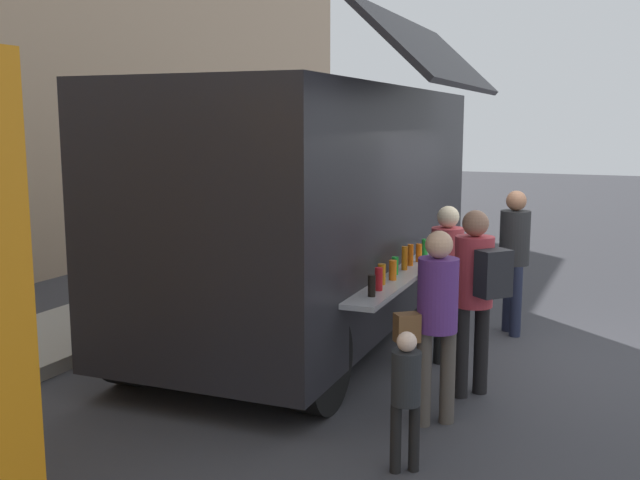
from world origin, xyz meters
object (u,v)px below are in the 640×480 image
Objects in this scene: trash_bin at (279,241)px; child_near_queue at (406,389)px; customer_front_ordering at (446,270)px; food_truck_main at (318,202)px; customer_extra_browsing at (514,249)px; customer_mid_with_backpack at (476,284)px; customer_rear_waiting at (436,311)px.

child_near_queue is at bearing -146.50° from trash_bin.
customer_front_ordering is at bearing -25.96° from child_near_queue.
trash_bin is at bearing -0.47° from child_near_queue.
child_near_queue is at bearing -147.97° from food_truck_main.
customer_mid_with_backpack is at bearing 59.04° from customer_extra_browsing.
customer_rear_waiting is (-1.71, -0.34, -0.01)m from customer_front_ordering.
food_truck_main is 3.07m from customer_rear_waiting.
food_truck_main is 3.89m from child_near_queue.
customer_rear_waiting is 1.57× the size of child_near_queue.
customer_mid_with_backpack is (-0.92, -0.52, 0.08)m from customer_front_ordering.
trash_bin is 5.71m from customer_front_ordering.
customer_front_ordering reaches higher than customer_rear_waiting.
customer_front_ordering is 0.96× the size of customer_mid_with_backpack.
food_truck_main is 2.45m from customer_extra_browsing.
food_truck_main is 4.38m from trash_bin.
customer_mid_with_backpack reaches higher than customer_front_ordering.
food_truck_main is at bearing -146.64° from trash_bin.
customer_rear_waiting is at bearing 116.58° from customer_front_ordering.
food_truck_main is at bearing -0.34° from customer_front_ordering.
customer_extra_browsing reaches higher than customer_rear_waiting.
customer_mid_with_backpack is at bearing -123.81° from food_truck_main.
customer_mid_with_backpack is (-1.40, -2.23, -0.53)m from food_truck_main.
customer_rear_waiting is at bearing 55.66° from customer_extra_browsing.
customer_front_ordering is at bearing -28.15° from customer_rear_waiting.
food_truck_main reaches higher than trash_bin.
trash_bin is at bearing 31.72° from food_truck_main.
customer_rear_waiting is at bearing -31.87° from child_near_queue.
trash_bin is 0.88× the size of child_near_queue.
customer_extra_browsing is (0.89, -2.21, -0.56)m from food_truck_main.
customer_extra_browsing is (-2.64, -4.53, 0.58)m from trash_bin.
child_near_queue reaches higher than trash_bin.
food_truck_main is 5.74× the size of child_near_queue.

